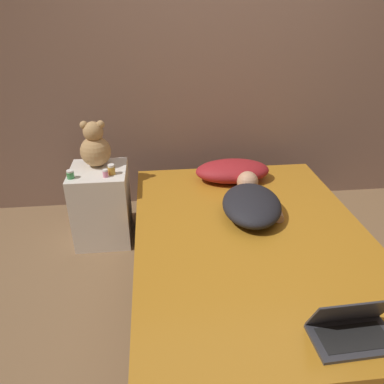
{
  "coord_description": "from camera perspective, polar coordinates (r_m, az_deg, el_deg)",
  "views": [
    {
      "loc": [
        -0.58,
        -1.85,
        1.75
      ],
      "look_at": [
        -0.35,
        0.26,
        0.61
      ],
      "focal_mm": 35.0,
      "sensor_mm": 36.0,
      "label": 1
    }
  ],
  "objects": [
    {
      "name": "bed",
      "position": [
        2.47,
        8.93,
        -10.6
      ],
      "size": [
        1.48,
        2.05,
        0.43
      ],
      "color": "#4C331E",
      "rests_on": "ground_plane"
    },
    {
      "name": "bottle_pink",
      "position": [
        2.72,
        -13.05,
        2.8
      ],
      "size": [
        0.04,
        0.04,
        0.06
      ],
      "color": "pink",
      "rests_on": "nightstand"
    },
    {
      "name": "ground_plane",
      "position": [
        2.61,
        8.57,
        -14.29
      ],
      "size": [
        12.0,
        12.0,
        0.0
      ],
      "primitive_type": "plane",
      "color": "brown"
    },
    {
      "name": "pillow",
      "position": [
        2.95,
        6.18,
        3.22
      ],
      "size": [
        0.58,
        0.33,
        0.16
      ],
      "color": "maroon",
      "rests_on": "bed"
    },
    {
      "name": "laptop",
      "position": [
        1.83,
        23.25,
        -18.6
      ],
      "size": [
        0.37,
        0.21,
        0.2
      ],
      "rotation": [
        0.0,
        0.0,
        0.04
      ],
      "color": "#333338",
      "rests_on": "bed"
    },
    {
      "name": "teddy_bear",
      "position": [
        2.87,
        -14.56,
        6.72
      ],
      "size": [
        0.23,
        0.23,
        0.35
      ],
      "color": "tan",
      "rests_on": "nightstand"
    },
    {
      "name": "person_lying",
      "position": [
        2.53,
        9.09,
        -1.54
      ],
      "size": [
        0.47,
        0.71,
        0.16
      ],
      "rotation": [
        0.0,
        0.0,
        -0.16
      ],
      "color": "black",
      "rests_on": "bed"
    },
    {
      "name": "bottle_green",
      "position": [
        2.76,
        -18.05,
        2.56
      ],
      "size": [
        0.05,
        0.05,
        0.06
      ],
      "color": "#3D8E4C",
      "rests_on": "nightstand"
    },
    {
      "name": "wall_back",
      "position": [
        3.24,
        4.49,
        20.07
      ],
      "size": [
        8.0,
        0.06,
        2.6
      ],
      "color": "#846656",
      "rests_on": "ground_plane"
    },
    {
      "name": "nightstand",
      "position": [
        2.99,
        -13.56,
        -1.86
      ],
      "size": [
        0.42,
        0.44,
        0.59
      ],
      "color": "silver",
      "rests_on": "ground_plane"
    },
    {
      "name": "bottle_amber",
      "position": [
        2.74,
        -12.18,
        3.36
      ],
      "size": [
        0.05,
        0.05,
        0.07
      ],
      "color": "gold",
      "rests_on": "nightstand"
    }
  ]
}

